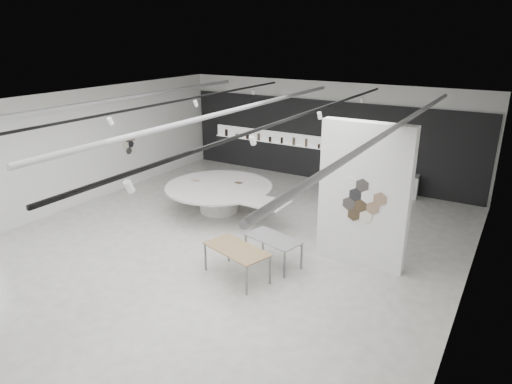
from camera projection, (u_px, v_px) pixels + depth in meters
The scene contains 7 objects.
room at pixel (218, 173), 11.87m from camera, with size 12.02×14.02×3.82m.
back_wall_display at pixel (323, 141), 17.65m from camera, with size 11.80×0.27×3.10m.
partition_column at pixel (364, 196), 11.02m from camera, with size 2.20×0.38×3.60m.
display_island at pixel (221, 195), 14.69m from camera, with size 4.43×3.49×0.88m.
sample_table_wood at pixel (237, 251), 10.69m from camera, with size 1.77×1.23×0.75m.
sample_table_stone at pixel (273, 240), 11.30m from camera, with size 1.54×1.03×0.73m.
kitchen_counter at pixel (397, 185), 16.20m from camera, with size 1.49×0.72×1.13m.
Camera 1 is at (6.60, -9.23, 5.55)m, focal length 32.00 mm.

